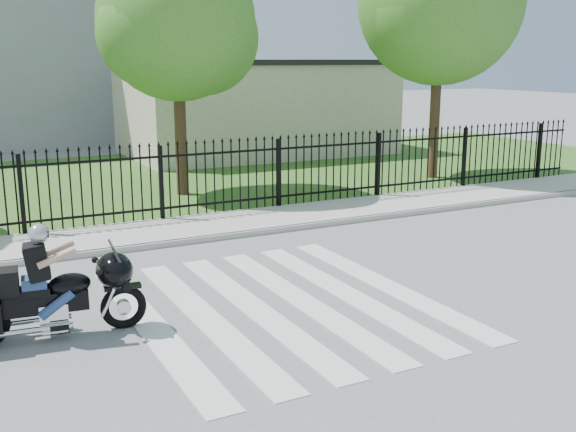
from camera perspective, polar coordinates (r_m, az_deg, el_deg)
name	(u,v)px	position (r m, az deg, el deg)	size (l,w,h in m)	color
ground	(279,305)	(10.49, -0.77, -7.50)	(120.00, 120.00, 0.00)	slate
crosswalk	(279,304)	(10.49, -0.77, -7.47)	(5.00, 5.50, 0.01)	silver
sidewalk	(176,230)	(14.91, -9.42, -1.18)	(40.00, 2.00, 0.12)	#ADAAA3
curb	(192,241)	(14.00, -8.14, -2.08)	(40.00, 0.12, 0.12)	#ADAAA3
grass_strip	(105,182)	(21.56, -15.25, 2.79)	(40.00, 12.00, 0.02)	#2A521C
iron_fence	(161,185)	(15.67, -10.68, 2.61)	(26.00, 0.04, 1.80)	black
tree_mid	(177,22)	(18.76, -9.41, 15.90)	(4.20, 4.20, 6.78)	#382316
tree_right	(440,2)	(21.85, 12.77, 17.24)	(5.00, 5.00, 7.90)	#382316
building_low	(256,109)	(27.35, -2.74, 9.00)	(10.00, 6.00, 3.50)	beige
building_low_roof	(255,62)	(27.28, -2.78, 12.88)	(10.20, 6.20, 0.20)	black
motorcycle_rider	(48,291)	(9.63, -19.68, -5.98)	(2.47, 0.94, 1.63)	black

